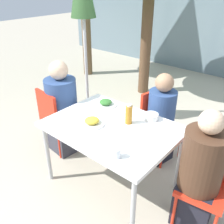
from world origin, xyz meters
The scene contains 13 objects.
ground_plane centered at (0.00, 0.00, 0.00)m, with size 24.00×24.00×0.00m, color #B2A893.
dining_table centered at (0.00, 0.00, 0.69)m, with size 1.26×0.93×0.75m.
chair_left centered at (-0.94, 0.01, 0.49)m, with size 0.44×0.44×0.85m.
person_left centered at (-0.88, 0.09, 0.56)m, with size 0.38×0.38×1.21m.
chair_right centered at (0.92, 0.20, 0.49)m, with size 0.45×0.45×0.85m.
person_right centered at (0.88, 0.12, 0.55)m, with size 0.36×0.36×1.17m.
chair_far centered at (0.08, 0.78, 0.49)m, with size 0.47×0.47×0.85m.
person_far centered at (0.14, 0.71, 0.53)m, with size 0.34×0.34×1.12m.
plate_0 centered at (-0.17, -0.11, 0.78)m, with size 0.26×0.26×0.07m.
plate_1 centered at (-0.34, 0.29, 0.78)m, with size 0.25×0.25×0.07m.
bottle centered at (0.10, 0.14, 0.85)m, with size 0.07×0.07×0.21m.
drinking_cup centered at (0.35, -0.35, 0.79)m, with size 0.07×0.07×0.08m.
salad_bowl centered at (0.23, 0.35, 0.78)m, with size 0.14×0.14×0.06m.
Camera 1 is at (1.36, -1.59, 2.03)m, focal length 40.00 mm.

